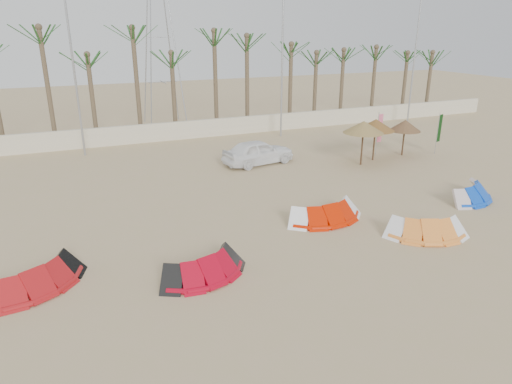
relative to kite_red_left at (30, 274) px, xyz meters
name	(u,v)px	position (x,y,z in m)	size (l,w,h in m)	color
ground	(331,291)	(8.61, -4.01, -0.42)	(120.00, 120.00, 0.00)	tan
boundary_wall	(170,131)	(8.61, 17.99, 0.23)	(60.00, 0.30, 1.30)	beige
palm_line	(169,47)	(9.27, 19.49, 6.02)	(52.00, 4.00, 7.70)	brown
lamp_b	(74,62)	(2.64, 15.99, 5.35)	(1.25, 0.14, 11.00)	#A5A8AD
lamp_c	(283,57)	(16.64, 15.99, 5.35)	(1.25, 0.14, 11.00)	#A5A8AD
lamp_d	(415,53)	(28.64, 15.99, 5.35)	(1.25, 0.14, 11.00)	#A5A8AD
pylon	(166,124)	(9.61, 23.99, -0.42)	(3.00, 3.00, 14.00)	#A5A8AD
kite_red_left	(30,274)	(0.00, 0.00, 0.00)	(3.94, 2.83, 0.90)	#A81216
kite_red_mid	(202,263)	(5.20, -1.41, 0.00)	(3.37, 2.20, 0.90)	#AC0419
kite_red_right	(322,209)	(11.33, 1.11, 0.00)	(3.56, 1.75, 0.90)	red
kite_orange	(421,225)	(14.08, -1.84, 0.00)	(3.55, 2.50, 0.90)	orange
kite_blue	(468,190)	(18.99, 0.49, 0.00)	(3.46, 2.49, 0.90)	blue
parasol_left	(364,127)	(17.67, 7.26, 1.86)	(2.40, 2.40, 2.64)	#4C331E
parasol_mid	(376,125)	(18.98, 7.84, 1.78)	(2.30, 2.30, 2.55)	#4C331E
parasol_right	(405,125)	(21.41, 8.04, 1.51)	(2.00, 2.00, 2.28)	#4C331E
flag_pink	(380,129)	(20.04, 8.76, 1.23)	(0.45, 0.11, 2.78)	#A5A8AD
flag_green	(440,130)	(23.67, 7.38, 1.19)	(0.44, 0.15, 2.71)	#A5A8AD
car	(258,152)	(12.08, 9.81, 0.32)	(1.76, 4.37, 1.49)	white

